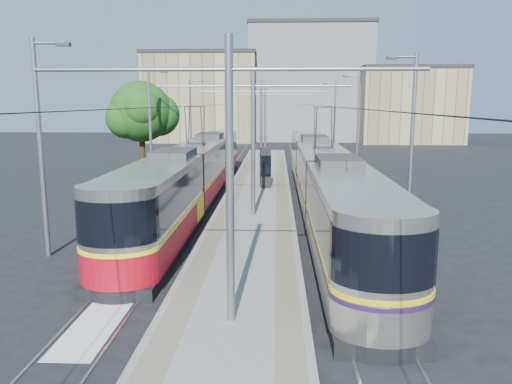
{
  "coord_description": "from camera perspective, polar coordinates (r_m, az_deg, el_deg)",
  "views": [
    {
      "loc": [
        1.12,
        -15.85,
        5.75
      ],
      "look_at": [
        0.17,
        7.14,
        1.6
      ],
      "focal_mm": 35.0,
      "sensor_mm": 36.0,
      "label": 1
    }
  ],
  "objects": [
    {
      "name": "building_centre",
      "position": [
        80.05,
        6.01,
        12.24
      ],
      "size": [
        18.36,
        14.28,
        17.3
      ],
      "color": "gray",
      "rests_on": "ground"
    },
    {
      "name": "street_lamps",
      "position": [
        36.9,
        0.64,
        7.78
      ],
      "size": [
        15.18,
        38.22,
        8.0
      ],
      "color": "gray",
      "rests_on": "ground"
    },
    {
      "name": "rails",
      "position": [
        33.36,
        0.41,
        0.32
      ],
      "size": [
        8.71,
        70.0,
        0.03
      ],
      "color": "gray",
      "rests_on": "ground"
    },
    {
      "name": "platform",
      "position": [
        33.34,
        0.42,
        0.55
      ],
      "size": [
        4.0,
        50.0,
        0.3
      ],
      "primitive_type": "cube",
      "color": "gray",
      "rests_on": "ground"
    },
    {
      "name": "building_right",
      "position": [
        76.22,
        16.96,
        9.5
      ],
      "size": [
        14.28,
        10.2,
        10.74
      ],
      "color": "tan",
      "rests_on": "ground"
    },
    {
      "name": "tree",
      "position": [
        39.2,
        -12.51,
        8.85
      ],
      "size": [
        5.07,
        4.68,
        7.36
      ],
      "color": "#382314",
      "rests_on": "ground"
    },
    {
      "name": "track_arrow",
      "position": [
        14.84,
        -16.82,
        -12.99
      ],
      "size": [
        1.2,
        5.0,
        0.01
      ],
      "primitive_type": "cube",
      "color": "silver",
      "rests_on": "ground"
    },
    {
      "name": "building_left",
      "position": [
        76.66,
        -6.07,
        10.7
      ],
      "size": [
        16.32,
        12.24,
        12.94
      ],
      "color": "tan",
      "rests_on": "ground"
    },
    {
      "name": "shelter",
      "position": [
        32.42,
        1.05,
        2.93
      ],
      "size": [
        0.79,
        1.2,
        2.55
      ],
      "rotation": [
        0.0,
        0.0,
        0.07
      ],
      "color": "black",
      "rests_on": "platform"
    },
    {
      "name": "tram_right",
      "position": [
        26.81,
        7.66,
        1.78
      ],
      "size": [
        2.43,
        32.31,
        5.5
      ],
      "color": "black",
      "rests_on": "ground"
    },
    {
      "name": "tactile_strip_left",
      "position": [
        33.4,
        -2.07,
        0.83
      ],
      "size": [
        0.7,
        50.0,
        0.01
      ],
      "primitive_type": "cube",
      "color": "gray",
      "rests_on": "platform"
    },
    {
      "name": "tactile_strip_right",
      "position": [
        33.3,
        2.91,
        0.8
      ],
      "size": [
        0.7,
        50.0,
        0.01
      ],
      "primitive_type": "cube",
      "color": "gray",
      "rests_on": "platform"
    },
    {
      "name": "catenary",
      "position": [
        30.05,
        0.24,
        7.88
      ],
      "size": [
        9.2,
        70.0,
        7.0
      ],
      "color": "gray",
      "rests_on": "platform"
    },
    {
      "name": "tram_left",
      "position": [
        29.52,
        -6.86,
        2.27
      ],
      "size": [
        2.43,
        31.08,
        5.5
      ],
      "color": "black",
      "rests_on": "ground"
    },
    {
      "name": "ground",
      "position": [
        16.9,
        -1.6,
        -9.67
      ],
      "size": [
        160.0,
        160.0,
        0.0
      ],
      "primitive_type": "plane",
      "color": "black",
      "rests_on": "ground"
    }
  ]
}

